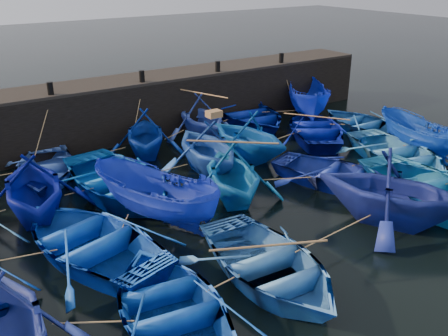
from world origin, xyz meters
TOP-DOWN VIEW (x-y plane):
  - ground at (0.00, 0.00)m, footprint 120.00×120.00m
  - quay_wall at (0.00, 10.50)m, footprint 26.00×2.50m
  - quay_top at (0.00, 10.50)m, footprint 26.00×2.50m
  - bollard_1 at (-4.00, 9.60)m, footprint 0.24×0.24m
  - bollard_2 at (0.00, 9.60)m, footprint 0.24×0.24m
  - bollard_3 at (4.00, 9.60)m, footprint 0.24×0.24m
  - bollard_4 at (8.00, 9.60)m, footprint 0.24×0.24m
  - boat_1 at (-5.23, 7.33)m, footprint 4.58×5.34m
  - boat_2 at (-0.98, 7.56)m, footprint 4.55×4.81m
  - boat_3 at (2.13, 8.18)m, footprint 4.01×4.46m
  - boat_4 at (4.99, 8.46)m, footprint 4.95×6.32m
  - boat_5 at (8.36, 7.73)m, footprint 4.47×5.25m
  - boat_7 at (-6.26, 4.51)m, footprint 4.46×4.93m
  - boat_8 at (-3.48, 4.50)m, footprint 4.64×6.15m
  - boat_9 at (0.18, 4.57)m, footprint 4.04×4.54m
  - boat_10 at (2.28, 4.79)m, footprint 4.00×4.48m
  - boat_11 at (6.36, 5.12)m, footprint 5.75×6.15m
  - boat_12 at (8.86, 4.56)m, footprint 3.33×4.63m
  - boat_14 at (-5.66, 1.35)m, footprint 5.08×6.17m
  - boat_15 at (-3.30, 2.11)m, footprint 3.51×4.84m
  - boat_16 at (-0.49, 2.00)m, footprint 4.62×4.95m
  - boat_17 at (3.33, 0.99)m, footprint 4.73×5.50m
  - boat_18 at (6.81, 0.94)m, footprint 4.83×5.91m
  - boat_19 at (8.58, 1.35)m, footprint 1.92×4.27m
  - boat_20 at (-8.43, -1.48)m, footprint 3.70×4.17m
  - boat_21 at (-5.19, -2.37)m, footprint 4.22×5.35m
  - boat_22 at (-2.38, -2.26)m, footprint 3.90×5.20m
  - boat_23 at (2.64, -1.99)m, footprint 5.60×5.87m
  - boat_24 at (4.71, -1.92)m, footprint 5.18×6.44m
  - wooden_crate at (0.48, 4.57)m, footprint 0.54×0.41m
  - mooring_ropes at (0.04, 4.89)m, footprint 17.56×12.07m
  - loose_oars at (1.41, 3.26)m, footprint 10.99×12.52m

SIDE VIEW (x-z plane):
  - ground at x=0.00m, z-range 0.00..0.00m
  - boat_1 at x=-5.23m, z-range 0.00..0.93m
  - boat_12 at x=8.86m, z-range 0.00..0.95m
  - boat_17 at x=3.33m, z-range 0.00..0.96m
  - boat_21 at x=-5.19m, z-range 0.00..1.01m
  - boat_22 at x=-2.38m, z-range 0.00..1.03m
  - boat_11 at x=6.36m, z-range 0.00..1.04m
  - boat_18 at x=6.81m, z-range 0.00..1.07m
  - boat_14 at x=-5.66m, z-range 0.00..1.11m
  - boat_24 at x=4.71m, z-range 0.00..1.19m
  - boat_4 at x=4.99m, z-range 0.00..1.19m
  - boat_8 at x=-3.48m, z-range 0.00..1.21m
  - boat_19 at x=8.58m, z-range 0.00..1.61m
  - mooring_ropes at x=0.04m, z-range -0.18..1.92m
  - boat_15 at x=-3.30m, z-range 0.00..1.76m
  - boat_5 at x=8.36m, z-range 0.00..1.96m
  - boat_2 at x=-0.98m, z-range 0.00..1.99m
  - boat_20 at x=-8.43m, z-range 0.00..2.02m
  - boat_3 at x=2.13m, z-range 0.00..2.08m
  - boat_16 at x=-0.49m, z-range 0.00..2.11m
  - boat_10 at x=2.28m, z-range 0.00..2.13m
  - boat_9 at x=0.18m, z-range 0.00..2.18m
  - boat_7 at x=-6.26m, z-range 0.00..2.28m
  - boat_23 at x=2.64m, z-range 0.00..2.40m
  - quay_wall at x=0.00m, z-range 0.00..2.50m
  - loose_oars at x=1.41m, z-range 1.02..2.16m
  - wooden_crate at x=0.48m, z-range 2.18..2.42m
  - quay_top at x=0.00m, z-range 2.50..2.62m
  - bollard_1 at x=-4.00m, z-range 2.62..3.12m
  - bollard_2 at x=0.00m, z-range 2.62..3.12m
  - bollard_3 at x=4.00m, z-range 2.62..3.12m
  - bollard_4 at x=8.00m, z-range 2.62..3.12m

